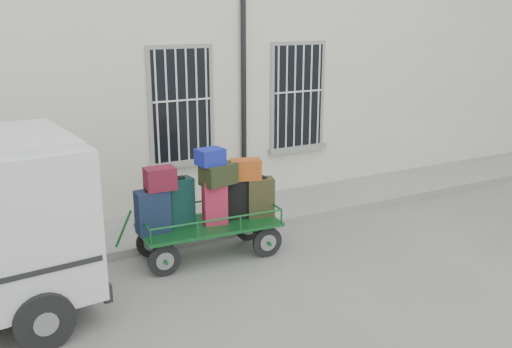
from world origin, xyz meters
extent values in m
plane|color=slate|center=(0.00, 0.00, 0.00)|extent=(80.00, 80.00, 0.00)
cube|color=beige|center=(0.00, 5.50, 3.00)|extent=(24.00, 5.00, 6.00)
cylinder|color=black|center=(0.95, 2.92, 2.80)|extent=(0.11, 0.11, 5.60)
cube|color=black|center=(-0.40, 2.98, 2.25)|extent=(1.20, 0.08, 2.20)
cube|color=gray|center=(-0.40, 2.96, 1.09)|extent=(1.45, 0.22, 0.12)
cube|color=black|center=(2.30, 2.98, 2.25)|extent=(1.20, 0.08, 2.20)
cube|color=gray|center=(2.30, 2.96, 1.09)|extent=(1.45, 0.22, 0.12)
cube|color=gray|center=(0.00, 2.20, 0.07)|extent=(24.00, 1.70, 0.15)
cylinder|color=black|center=(-1.75, 0.41, 0.26)|extent=(0.53, 0.10, 0.53)
cylinder|color=gray|center=(-1.75, 0.41, 0.26)|extent=(0.30, 0.11, 0.29)
cylinder|color=black|center=(-1.70, 1.21, 0.26)|extent=(0.53, 0.10, 0.53)
cylinder|color=gray|center=(-1.70, 1.21, 0.26)|extent=(0.30, 0.11, 0.29)
cylinder|color=black|center=(0.04, 0.29, 0.26)|extent=(0.53, 0.10, 0.53)
cylinder|color=gray|center=(0.04, 0.29, 0.26)|extent=(0.30, 0.11, 0.29)
cylinder|color=black|center=(0.09, 1.09, 0.26)|extent=(0.53, 0.10, 0.53)
cylinder|color=gray|center=(0.09, 1.09, 0.26)|extent=(0.30, 0.11, 0.29)
cube|color=#135623|center=(-0.83, 0.75, 0.58)|extent=(2.39, 1.21, 0.05)
cylinder|color=#135623|center=(-2.25, 0.84, 0.74)|extent=(0.31, 0.06, 0.59)
cube|color=#111E33|center=(-1.78, 0.79, 0.96)|extent=(0.53, 0.30, 0.70)
cube|color=black|center=(-1.78, 0.79, 1.33)|extent=(0.22, 0.16, 0.03)
cube|color=#0C2C25|center=(-1.27, 0.92, 1.01)|extent=(0.46, 0.32, 0.80)
cube|color=black|center=(-1.27, 0.92, 1.42)|extent=(0.18, 0.15, 0.03)
cube|color=maroon|center=(-0.74, 0.69, 0.98)|extent=(0.42, 0.28, 0.75)
cube|color=black|center=(-0.74, 0.69, 1.38)|extent=(0.16, 0.12, 0.03)
cube|color=black|center=(-0.35, 0.78, 0.95)|extent=(0.48, 0.30, 0.68)
cube|color=black|center=(-0.35, 0.78, 1.30)|extent=(0.19, 0.13, 0.03)
cube|color=#2F2A17|center=(0.10, 0.66, 0.95)|extent=(0.51, 0.37, 0.68)
cube|color=black|center=(0.10, 0.66, 1.30)|extent=(0.19, 0.15, 0.03)
cube|color=#57111E|center=(-1.64, 0.79, 1.49)|extent=(0.49, 0.34, 0.36)
cube|color=black|center=(-0.67, 0.69, 1.46)|extent=(0.64, 0.49, 0.34)
cube|color=maroon|center=(-0.14, 0.74, 1.46)|extent=(0.58, 0.43, 0.35)
cube|color=navy|center=(-0.79, 0.73, 1.76)|extent=(0.47, 0.39, 0.26)
cube|color=black|center=(-2.99, 0.30, 1.75)|extent=(0.18, 1.55, 0.61)
cube|color=black|center=(-3.00, 0.30, 0.48)|extent=(0.30, 2.05, 0.24)
cube|color=white|center=(-2.95, 0.30, 0.73)|extent=(0.08, 0.47, 0.13)
cylinder|color=black|center=(-3.73, -0.79, 0.38)|extent=(0.77, 0.31, 0.75)
cylinder|color=black|center=(-3.92, 1.24, 0.38)|extent=(0.77, 0.31, 0.75)
camera|label=1|loc=(-4.39, -7.53, 4.02)|focal=40.00mm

